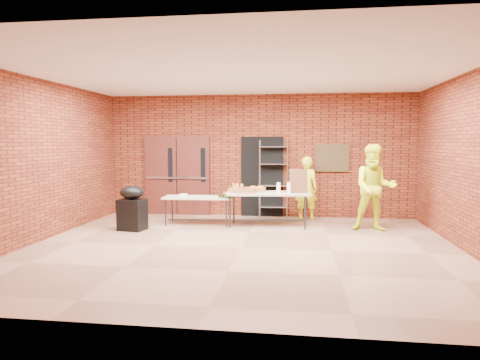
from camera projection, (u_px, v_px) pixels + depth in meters
name	position (u px, v px, depth m)	size (l,w,h in m)	color
room	(241.00, 162.00, 7.79)	(8.08, 7.08, 3.28)	#835F47
double_doors	(177.00, 176.00, 11.53)	(1.78, 0.12, 2.10)	#4B1C15
dark_doorway	(262.00, 177.00, 11.24)	(1.10, 0.06, 2.10)	black
bronze_plaque	(332.00, 158.00, 10.95)	(0.85, 0.04, 0.70)	#3E2F19
wire_rack	(273.00, 179.00, 11.07)	(0.73, 0.24, 2.00)	#A8A9AF
table_left	(198.00, 199.00, 10.13)	(1.66, 0.77, 0.67)	tan
table_right	(268.00, 195.00, 9.94)	(2.00, 1.02, 0.79)	tan
basket_bananas	(238.00, 190.00, 9.98)	(0.42, 0.33, 0.13)	olive
basket_oranges	(257.00, 189.00, 10.08)	(0.41, 0.32, 0.13)	olive
basket_apples	(246.00, 191.00, 9.80)	(0.44, 0.34, 0.14)	olive
muffin_tray	(226.00, 195.00, 10.02)	(0.41, 0.41, 0.10)	#144D16
napkin_box	(184.00, 195.00, 10.22)	(0.17, 0.11, 0.06)	white
coffee_dispenser	(298.00, 181.00, 9.93)	(0.41, 0.37, 0.54)	brown
cup_stack_front	(279.00, 188.00, 9.79)	(0.08, 0.08, 0.24)	white
cup_stack_mid	(289.00, 188.00, 9.67)	(0.09, 0.09, 0.26)	white
cup_stack_back	(278.00, 188.00, 9.94)	(0.07, 0.07, 0.21)	white
covered_grill	(132.00, 208.00, 9.51)	(0.62, 0.55, 0.99)	black
volunteer_woman	(306.00, 188.00, 10.76)	(0.58, 0.38, 1.60)	#E6F21A
volunteer_man	(374.00, 188.00, 9.40)	(0.93, 0.73, 1.92)	#E6F21A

